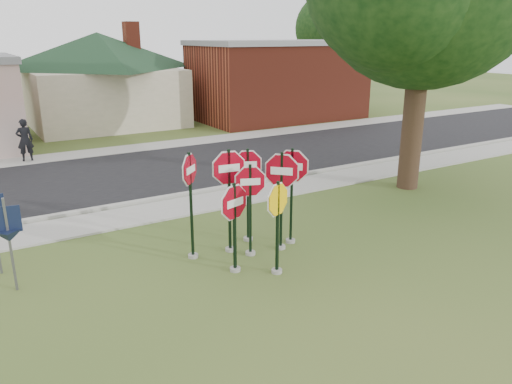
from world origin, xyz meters
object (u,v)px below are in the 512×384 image
stop_sign_center (250,199)px  stop_sign_left (234,217)px  stop_sign_yellow (278,217)px  pedestrian (25,140)px

stop_sign_center → stop_sign_left: stop_sign_center is taller
stop_sign_yellow → pedestrian: stop_sign_yellow is taller
stop_sign_center → stop_sign_left: (-0.73, -0.57, -0.12)m
stop_sign_left → pedestrian: bearing=100.9°
stop_sign_left → pedestrian: (-2.55, 13.25, -0.36)m
stop_sign_center → stop_sign_yellow: size_ratio=1.05×
stop_sign_left → pedestrian: size_ratio=1.23×
stop_sign_center → stop_sign_yellow: stop_sign_center is taller
stop_sign_yellow → stop_sign_left: bearing=143.4°
stop_sign_center → stop_sign_yellow: (0.02, -1.13, -0.10)m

